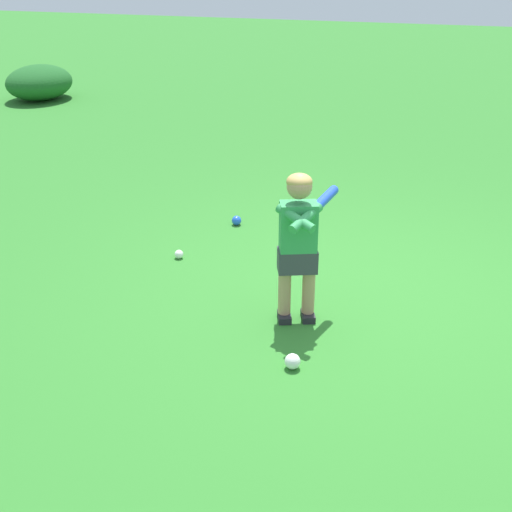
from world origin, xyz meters
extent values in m
plane|color=#2D7528|center=(0.00, 0.00, 0.00)|extent=(40.00, 40.00, 0.00)
cube|color=#232328|center=(-0.51, 0.25, 0.03)|extent=(0.17, 0.14, 0.05)
cylinder|color=tan|center=(-0.50, 0.25, 0.21)|extent=(0.09, 0.09, 0.34)
cube|color=#232328|center=(-0.58, 0.40, 0.03)|extent=(0.17, 0.14, 0.05)
cylinder|color=tan|center=(-0.56, 0.41, 0.21)|extent=(0.09, 0.09, 0.34)
cube|color=#383842|center=(-0.53, 0.33, 0.46)|extent=(0.24, 0.31, 0.16)
cube|color=#339351|center=(-0.53, 0.33, 0.71)|extent=(0.23, 0.29, 0.34)
sphere|color=tan|center=(-0.53, 0.33, 1.00)|extent=(0.17, 0.17, 0.17)
ellipsoid|color=tan|center=(-0.52, 0.34, 1.02)|extent=(0.23, 0.23, 0.11)
sphere|color=blue|center=(-0.66, 0.28, 0.80)|extent=(0.04, 0.04, 0.04)
cylinder|color=black|center=(-0.57, 0.26, 0.81)|extent=(0.14, 0.06, 0.05)
cylinder|color=blue|center=(-0.34, 0.21, 0.85)|extent=(0.35, 0.14, 0.11)
sphere|color=blue|center=(-0.17, 0.17, 0.87)|extent=(0.07, 0.07, 0.07)
cylinder|color=#339351|center=(-0.61, 0.26, 0.81)|extent=(0.31, 0.18, 0.14)
cylinder|color=#339351|center=(-0.64, 0.32, 0.81)|extent=(0.18, 0.31, 0.14)
sphere|color=white|center=(0.16, 1.54, 0.04)|extent=(0.08, 0.08, 0.08)
sphere|color=blue|center=(1.02, 1.32, 0.05)|extent=(0.09, 0.09, 0.09)
sphere|color=white|center=(-1.14, 0.19, 0.05)|extent=(0.10, 0.10, 0.10)
ellipsoid|color=#1E5B23|center=(5.43, 6.45, 0.29)|extent=(1.25, 1.04, 0.58)
camera|label=1|loc=(-4.62, -0.68, 2.44)|focal=47.36mm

